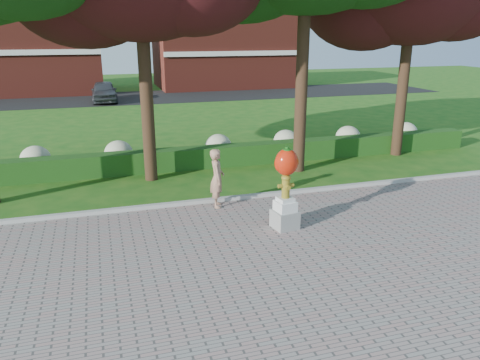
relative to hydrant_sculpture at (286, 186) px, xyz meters
The scene contains 11 objects.
ground 1.61m from the hydrant_sculpture, 150.98° to the right, with size 100.00×100.00×0.00m, color #1B5615.
walkway 4.75m from the hydrant_sculpture, 101.39° to the right, with size 40.00×14.00×0.04m, color gray.
curb 2.89m from the hydrant_sculpture, 109.96° to the left, with size 40.00×0.18×0.15m, color #ADADA5.
lawn_hedge 6.61m from the hydrant_sculpture, 97.95° to the left, with size 24.00×0.70×0.80m, color #1F4614.
hydrangea_row 7.53m from the hydrant_sculpture, 92.56° to the left, with size 20.10×1.10×0.99m.
street 27.54m from the hydrant_sculpture, 91.89° to the left, with size 50.00×8.00×0.02m, color black.
building_left 35.30m from the hydrant_sculpture, 108.04° to the left, with size 14.00×8.00×7.00m, color maroon.
building_right 34.30m from the hydrant_sculpture, 78.04° to the left, with size 12.00×8.00×6.40m, color maroon.
hydrant_sculpture is the anchor object (origin of this frame).
woman 2.50m from the hydrant_sculpture, 122.32° to the left, with size 0.65×0.42×1.77m, color tan.
parked_car 26.13m from the hydrant_sculpture, 98.77° to the left, with size 1.79×4.45×1.52m, color #3B3D42.
Camera 1 is at (-3.61, -10.23, 5.10)m, focal length 35.00 mm.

